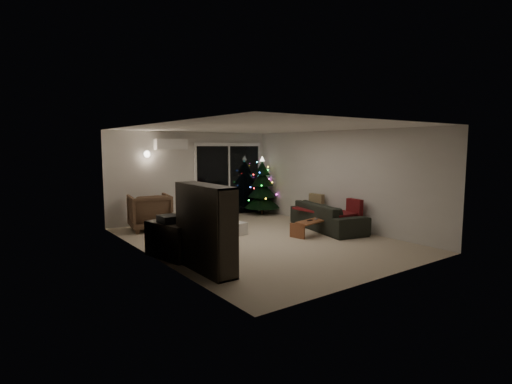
{
  "coord_description": "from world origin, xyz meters",
  "views": [
    {
      "loc": [
        -5.25,
        -7.06,
        2.09
      ],
      "look_at": [
        0.1,
        0.3,
        1.05
      ],
      "focal_mm": 28.0,
      "sensor_mm": 36.0,
      "label": 1
    }
  ],
  "objects_px": {
    "media_cabinet": "(169,240)",
    "armchair": "(150,212)",
    "coffee_table": "(314,228)",
    "bookshelf": "(196,229)",
    "christmas_tree": "(262,185)",
    "sofa": "(327,216)"
  },
  "relations": [
    {
      "from": "media_cabinet",
      "to": "armchair",
      "type": "height_order",
      "value": "armchair"
    },
    {
      "from": "coffee_table",
      "to": "bookshelf",
      "type": "bearing_deg",
      "value": -179.0
    },
    {
      "from": "armchair",
      "to": "christmas_tree",
      "type": "bearing_deg",
      "value": -166.31
    },
    {
      "from": "armchair",
      "to": "bookshelf",
      "type": "bearing_deg",
      "value": 90.37
    },
    {
      "from": "armchair",
      "to": "sofa",
      "type": "distance_m",
      "value": 4.48
    },
    {
      "from": "media_cabinet",
      "to": "armchair",
      "type": "distance_m",
      "value": 2.76
    },
    {
      "from": "christmas_tree",
      "to": "coffee_table",
      "type": "bearing_deg",
      "value": -104.2
    },
    {
      "from": "media_cabinet",
      "to": "coffee_table",
      "type": "height_order",
      "value": "media_cabinet"
    },
    {
      "from": "armchair",
      "to": "coffee_table",
      "type": "xyz_separation_m",
      "value": [
        2.92,
        -2.89,
        -0.27
      ]
    },
    {
      "from": "sofa",
      "to": "coffee_table",
      "type": "distance_m",
      "value": 0.79
    },
    {
      "from": "sofa",
      "to": "coffee_table",
      "type": "xyz_separation_m",
      "value": [
        -0.72,
        -0.28,
        -0.15
      ]
    },
    {
      "from": "media_cabinet",
      "to": "christmas_tree",
      "type": "xyz_separation_m",
      "value": [
        4.36,
        2.9,
        0.56
      ]
    },
    {
      "from": "armchair",
      "to": "sofa",
      "type": "xyz_separation_m",
      "value": [
        3.64,
        -2.61,
        -0.12
      ]
    },
    {
      "from": "sofa",
      "to": "christmas_tree",
      "type": "height_order",
      "value": "christmas_tree"
    },
    {
      "from": "bookshelf",
      "to": "sofa",
      "type": "distance_m",
      "value": 4.47
    },
    {
      "from": "christmas_tree",
      "to": "media_cabinet",
      "type": "bearing_deg",
      "value": -146.37
    },
    {
      "from": "bookshelf",
      "to": "media_cabinet",
      "type": "xyz_separation_m",
      "value": [
        0.0,
        1.08,
        -0.4
      ]
    },
    {
      "from": "sofa",
      "to": "armchair",
      "type": "bearing_deg",
      "value": 67.26
    },
    {
      "from": "bookshelf",
      "to": "christmas_tree",
      "type": "distance_m",
      "value": 5.91
    },
    {
      "from": "media_cabinet",
      "to": "sofa",
      "type": "distance_m",
      "value": 4.3
    },
    {
      "from": "sofa",
      "to": "christmas_tree",
      "type": "bearing_deg",
      "value": 11.63
    },
    {
      "from": "armchair",
      "to": "coffee_table",
      "type": "distance_m",
      "value": 4.12
    }
  ]
}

